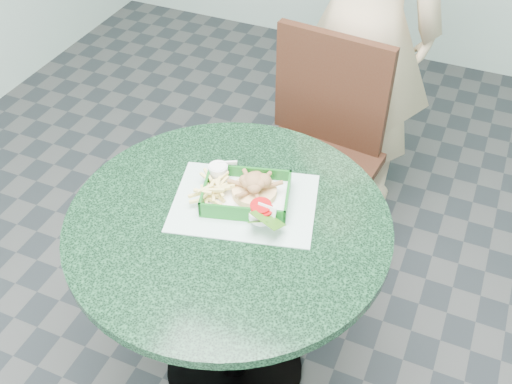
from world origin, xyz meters
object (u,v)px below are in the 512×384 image
at_px(cafe_table, 230,263).
at_px(food_basket, 246,201).
at_px(sauce_ramekin, 227,170).
at_px(crab_sandwich, 255,192).
at_px(dining_chair, 318,142).

height_order(cafe_table, food_basket, food_basket).
bearing_deg(sauce_ramekin, crab_sandwich, -25.62).
height_order(cafe_table, dining_chair, dining_chair).
bearing_deg(dining_chair, cafe_table, -86.43).
bearing_deg(cafe_table, dining_chair, 87.50).
bearing_deg(cafe_table, sauce_ramekin, 116.01).
distance_m(cafe_table, dining_chair, 0.73).
relative_size(cafe_table, sauce_ramekin, 16.00).
relative_size(cafe_table, crab_sandwich, 7.10).
bearing_deg(food_basket, sauce_ramekin, 143.79).
bearing_deg(sauce_ramekin, dining_chair, 79.49).
relative_size(dining_chair, food_basket, 3.85).
height_order(dining_chair, food_basket, dining_chair).
distance_m(cafe_table, sauce_ramekin, 0.28).
distance_m(food_basket, sauce_ramekin, 0.12).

